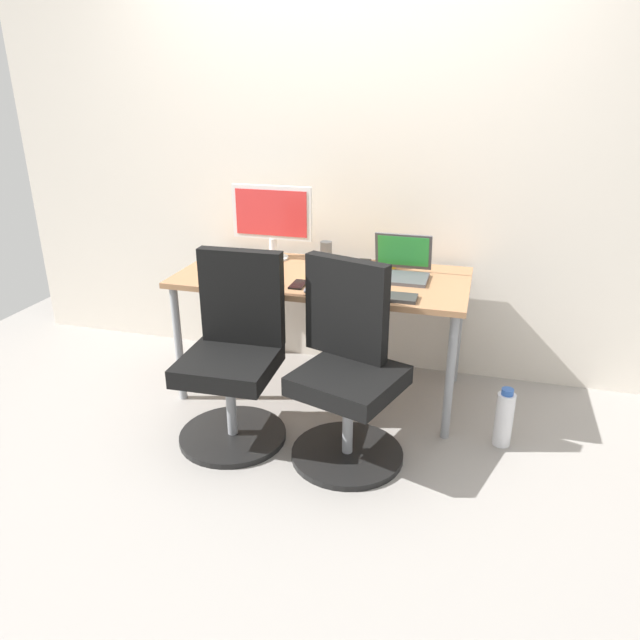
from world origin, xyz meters
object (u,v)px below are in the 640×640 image
office_chair_left (234,358)px  open_laptop (400,267)px  water_bottle_on_floor (504,418)px  coffee_mug (389,260)px  desktop_monitor (272,217)px  office_chair_right (347,373)px

office_chair_left → open_laptop: office_chair_left is taller
water_bottle_on_floor → coffee_mug: 1.06m
water_bottle_on_floor → desktop_monitor: size_ratio=0.65×
water_bottle_on_floor → coffee_mug: coffee_mug is taller
office_chair_left → water_bottle_on_floor: (1.31, 0.25, -0.28)m
open_laptop → desktop_monitor: bearing=169.9°
office_chair_left → desktop_monitor: 0.95m
desktop_monitor → open_laptop: desktop_monitor is taller
office_chair_left → water_bottle_on_floor: 1.36m
water_bottle_on_floor → office_chair_left: bearing=-169.0°
office_chair_left → desktop_monitor: desktop_monitor is taller
office_chair_right → desktop_monitor: size_ratio=1.96×
desktop_monitor → coffee_mug: size_ratio=5.22×
office_chair_left → coffee_mug: (0.62, 0.80, 0.33)m
office_chair_right → desktop_monitor: (-0.65, 0.79, 0.53)m
office_chair_left → desktop_monitor: size_ratio=1.96×
office_chair_left → coffee_mug: 1.06m
water_bottle_on_floor → open_laptop: open_laptop is taller
open_laptop → coffee_mug: size_ratio=3.37×
desktop_monitor → open_laptop: bearing=-10.1°
water_bottle_on_floor → coffee_mug: bearing=141.8°
office_chair_left → water_bottle_on_floor: office_chair_left is taller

